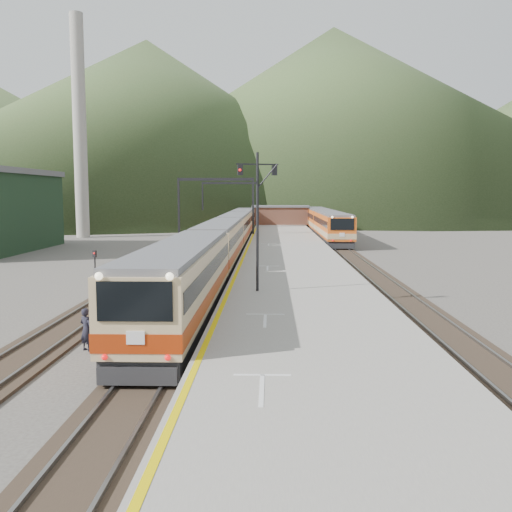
{
  "coord_description": "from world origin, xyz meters",
  "views": [
    {
      "loc": [
        4.02,
        -16.12,
        5.99
      ],
      "look_at": [
        3.07,
        20.45,
        2.0
      ],
      "focal_mm": 40.0,
      "sensor_mm": 36.0,
      "label": 1
    }
  ],
  "objects_px": {
    "second_train": "(324,222)",
    "worker": "(86,329)",
    "signal_mast": "(257,207)",
    "main_train": "(229,237)"
  },
  "relations": [
    {
      "from": "signal_mast",
      "to": "worker",
      "type": "distance_m",
      "value": 11.1
    },
    {
      "from": "signal_mast",
      "to": "second_train",
      "type": "bearing_deg",
      "value": 80.95
    },
    {
      "from": "second_train",
      "to": "worker",
      "type": "bearing_deg",
      "value": -103.8
    },
    {
      "from": "second_train",
      "to": "worker",
      "type": "height_order",
      "value": "second_train"
    },
    {
      "from": "worker",
      "to": "signal_mast",
      "type": "bearing_deg",
      "value": -96.96
    },
    {
      "from": "second_train",
      "to": "main_train",
      "type": "bearing_deg",
      "value": -113.92
    },
    {
      "from": "signal_mast",
      "to": "main_train",
      "type": "bearing_deg",
      "value": 97.49
    },
    {
      "from": "signal_mast",
      "to": "worker",
      "type": "height_order",
      "value": "signal_mast"
    },
    {
      "from": "second_train",
      "to": "worker",
      "type": "distance_m",
      "value": 60.95
    },
    {
      "from": "main_train",
      "to": "worker",
      "type": "xyz_separation_m",
      "value": [
        -3.04,
        -33.25,
        -1.09
      ]
    }
  ]
}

